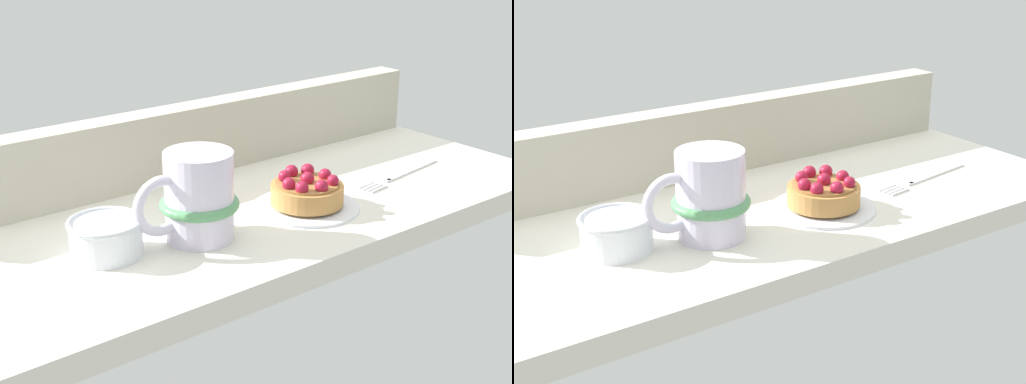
# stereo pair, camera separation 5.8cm
# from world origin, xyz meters

# --- Properties ---
(ground_plane) EXTENTS (0.84, 0.35, 0.03)m
(ground_plane) POSITION_xyz_m (0.00, 0.00, -0.02)
(ground_plane) COLOR silver
(window_rail_back) EXTENTS (0.82, 0.04, 0.10)m
(window_rail_back) POSITION_xyz_m (0.00, 0.15, 0.05)
(window_rail_back) COLOR #B2AD99
(window_rail_back) RESTS_ON ground_plane
(dessert_plate) EXTENTS (0.13, 0.13, 0.01)m
(dessert_plate) POSITION_xyz_m (0.04, -0.05, 0.00)
(dessert_plate) COLOR silver
(dessert_plate) RESTS_ON ground_plane
(raspberry_tart) EXTENTS (0.09, 0.09, 0.04)m
(raspberry_tart) POSITION_xyz_m (0.04, -0.05, 0.02)
(raspberry_tart) COLOR #B77F42
(raspberry_tart) RESTS_ON dessert_plate
(coffee_mug) EXTENTS (0.13, 0.09, 0.10)m
(coffee_mug) POSITION_xyz_m (-0.12, -0.04, 0.05)
(coffee_mug) COLOR silver
(coffee_mug) RESTS_ON ground_plane
(dessert_fork) EXTENTS (0.18, 0.04, 0.01)m
(dessert_fork) POSITION_xyz_m (0.23, -0.04, 0.00)
(dessert_fork) COLOR silver
(dessert_fork) RESTS_ON ground_plane
(sugar_bowl) EXTENTS (0.08, 0.08, 0.04)m
(sugar_bowl) POSITION_xyz_m (-0.22, -0.02, 0.02)
(sugar_bowl) COLOR silver
(sugar_bowl) RESTS_ON ground_plane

